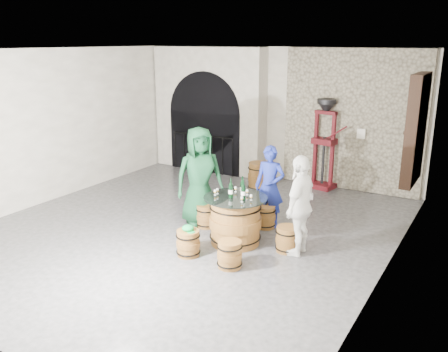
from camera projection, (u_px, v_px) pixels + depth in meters
The scene contains 30 objects.
ground at pixel (188, 229), 8.74m from camera, with size 8.00×8.00×0.00m, color #303033.
wall_back at pixel (280, 114), 11.59m from camera, with size 8.00×8.00×0.00m, color silver.
wall_left at pixel (50, 126), 10.01m from camera, with size 8.00×8.00×0.00m, color silver.
wall_right at pixel (392, 171), 6.57m from camera, with size 8.00×8.00×0.00m, color silver.
ceiling at pixel (183, 50), 7.85m from camera, with size 8.00×8.00×0.00m, color beige.
stone_facing_panel at pixel (352, 121), 10.66m from camera, with size 3.20×0.12×3.18m, color gray.
arched_opening at pixel (209, 111), 12.32m from camera, with size 3.10×0.60×3.19m.
shuttered_window at pixel (415, 129), 8.55m from camera, with size 0.23×1.10×2.00m.
barrel_table at pixel (235, 220), 8.03m from camera, with size 1.08×1.08×0.83m.
barrel_stool_left at pixel (206, 216), 8.80m from camera, with size 0.40×0.40×0.43m.
barrel_stool_far at pixel (265, 216), 8.76m from camera, with size 0.40×0.40×0.43m.
barrel_stool_right at pixel (287, 239), 7.77m from camera, with size 0.40×0.40×0.43m.
barrel_stool_near_right at pixel (230, 254), 7.22m from camera, with size 0.40×0.40×0.43m.
barrel_stool_near_left at pixel (188, 243), 7.62m from camera, with size 0.40×0.40×0.43m.
green_cap at pixel (188, 228), 7.54m from camera, with size 0.24×0.19×0.10m.
person_green at pixel (200, 176), 8.77m from camera, with size 0.90×0.59×1.85m, color #103A21.
person_blue at pixel (270, 187), 8.70m from camera, with size 0.56×0.36×1.52m, color navy.
person_white at pixel (300, 205), 7.53m from camera, with size 0.97×0.40×1.65m, color white.
wine_bottle_left at pixel (231, 190), 7.87m from camera, with size 0.08×0.08×0.32m.
wine_bottle_center at pixel (243, 191), 7.79m from camera, with size 0.08×0.08×0.32m.
wine_bottle_right at pixel (242, 187), 8.00m from camera, with size 0.08×0.08×0.32m.
tasting_glass_a at pixel (215, 192), 8.00m from camera, with size 0.05×0.05×0.10m, color #C68626, non-canonical shape.
tasting_glass_b at pixel (251, 197), 7.75m from camera, with size 0.05×0.05×0.10m, color #C68626, non-canonical shape.
tasting_glass_c at pixel (236, 189), 8.17m from camera, with size 0.05×0.05×0.10m, color #C68626, non-canonical shape.
tasting_glass_d at pixel (247, 192), 8.01m from camera, with size 0.05×0.05×0.10m, color #C68626, non-canonical shape.
tasting_glass_e at pixel (242, 199), 7.66m from camera, with size 0.05×0.05×0.10m, color #C68626, non-canonical shape.
tasting_glass_f at pixel (217, 191), 8.07m from camera, with size 0.05×0.05×0.10m, color #C68626, non-canonical shape.
side_barrel at pixel (259, 177), 10.87m from camera, with size 0.50×0.50×0.66m.
corking_press at pixel (325, 137), 10.83m from camera, with size 0.87×0.55×2.08m.
control_box at pixel (362, 133), 10.54m from camera, with size 0.18×0.10×0.22m, color silver.
Camera 1 is at (4.74, -6.63, 3.36)m, focal length 38.00 mm.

